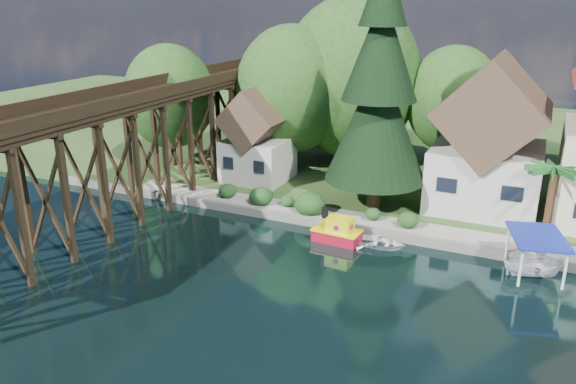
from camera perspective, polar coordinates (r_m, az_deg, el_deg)
name	(u,v)px	position (r m, az deg, el deg)	size (l,w,h in m)	color
ground	(313,287)	(31.53, 2.60, -9.61)	(140.00, 140.00, 0.00)	black
bank	(434,143)	(62.33, 14.58, 4.79)	(140.00, 52.00, 0.50)	#2E491D
seawall	(418,240)	(37.32, 13.04, -4.79)	(60.00, 0.40, 0.62)	slate
promenade	(453,235)	(38.13, 16.42, -4.20)	(50.00, 2.60, 0.06)	gray
trestle_bridge	(135,142)	(41.65, -15.31, 4.90)	(4.12, 44.18, 9.30)	black
house_left	(489,144)	(42.95, 19.74, 4.58)	(7.64, 8.64, 11.02)	beige
shed	(258,141)	(46.81, -3.09, 5.19)	(5.09, 5.40, 7.85)	beige
bg_trees	(423,97)	(48.43, 13.57, 9.35)	(49.90, 13.30, 10.57)	#382314
shrubs	(303,201)	(40.41, 1.57, -0.96)	(15.76, 2.47, 1.70)	#184117
conifer	(379,91)	(39.69, 9.22, 10.10)	(7.20, 7.20, 17.74)	#382314
palm_tree	(555,172)	(38.84, 25.47, 1.87)	(4.25, 4.25, 4.97)	#382314
tugboat	(338,232)	(36.83, 5.06, -4.05)	(3.22, 1.93, 2.25)	#AF0B25
boat_white_a	(379,241)	(36.61, 9.25, -4.93)	(2.43, 3.40, 0.71)	white
boat_canopy	(534,259)	(34.93, 23.73, -6.29)	(3.71, 4.60, 2.59)	white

